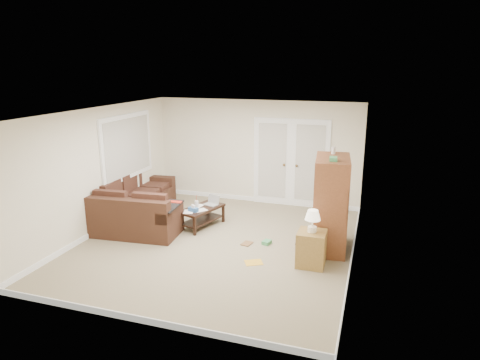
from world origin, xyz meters
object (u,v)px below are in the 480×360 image
(sectional_sofa, at_px, (137,208))
(tv_armoire, at_px, (330,203))
(coffee_table, at_px, (202,216))
(side_cabinet, at_px, (311,246))

(sectional_sofa, height_order, tv_armoire, tv_armoire)
(tv_armoire, bearing_deg, sectional_sofa, 172.66)
(coffee_table, relative_size, tv_armoire, 0.60)
(tv_armoire, height_order, side_cabinet, tv_armoire)
(coffee_table, height_order, tv_armoire, tv_armoire)
(coffee_table, height_order, side_cabinet, side_cabinet)
(sectional_sofa, bearing_deg, coffee_table, 3.26)
(coffee_table, relative_size, side_cabinet, 1.13)
(sectional_sofa, relative_size, tv_armoire, 1.50)
(tv_armoire, bearing_deg, side_cabinet, -109.54)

